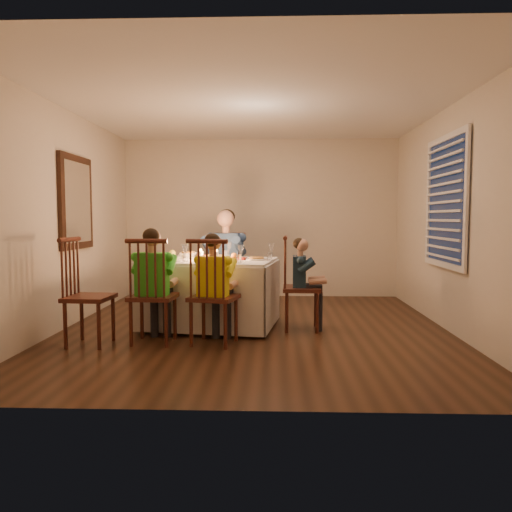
{
  "coord_description": "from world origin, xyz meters",
  "views": [
    {
      "loc": [
        0.22,
        -5.8,
        1.32
      ],
      "look_at": [
        0.01,
        0.15,
        0.85
      ],
      "focal_mm": 35.0,
      "sensor_mm": 36.0,
      "label": 1
    }
  ],
  "objects_px": {
    "adult": "(226,313)",
    "chair_near_right": "(214,344)",
    "child_yellow": "(214,344)",
    "serving_bowl": "(188,255)",
    "child_green": "(154,343)",
    "child_teal": "(301,330)",
    "chair_extra": "(91,344)",
    "chair_end": "(301,330)",
    "chair_near_left": "(154,343)",
    "chair_adult": "(226,313)",
    "dining_table": "(209,279)"
  },
  "relations": [
    {
      "from": "chair_near_left",
      "to": "child_green",
      "type": "height_order",
      "value": "child_green"
    },
    {
      "from": "chair_near_left",
      "to": "chair_near_right",
      "type": "xyz_separation_m",
      "value": [
        0.64,
        -0.02,
        0.0
      ]
    },
    {
      "from": "chair_near_right",
      "to": "chair_end",
      "type": "bearing_deg",
      "value": -130.19
    },
    {
      "from": "chair_end",
      "to": "child_teal",
      "type": "bearing_deg",
      "value": 0.0
    },
    {
      "from": "adult",
      "to": "child_green",
      "type": "relative_size",
      "value": 1.18
    },
    {
      "from": "dining_table",
      "to": "child_yellow",
      "type": "xyz_separation_m",
      "value": [
        0.15,
        -0.84,
        -0.58
      ]
    },
    {
      "from": "chair_near_left",
      "to": "dining_table",
      "type": "bearing_deg",
      "value": -117.42
    },
    {
      "from": "chair_near_left",
      "to": "chair_end",
      "type": "distance_m",
      "value": 1.72
    },
    {
      "from": "dining_table",
      "to": "chair_extra",
      "type": "relative_size",
      "value": 1.53
    },
    {
      "from": "chair_near_left",
      "to": "chair_end",
      "type": "height_order",
      "value": "same"
    },
    {
      "from": "chair_extra",
      "to": "child_yellow",
      "type": "bearing_deg",
      "value": -83.19
    },
    {
      "from": "chair_near_right",
      "to": "chair_end",
      "type": "distance_m",
      "value": 1.18
    },
    {
      "from": "chair_adult",
      "to": "child_green",
      "type": "distance_m",
      "value": 1.78
    },
    {
      "from": "chair_end",
      "to": "child_green",
      "type": "distance_m",
      "value": 1.72
    },
    {
      "from": "dining_table",
      "to": "chair_near_left",
      "type": "bearing_deg",
      "value": -112.4
    },
    {
      "from": "adult",
      "to": "chair_near_left",
      "type": "bearing_deg",
      "value": -94.11
    },
    {
      "from": "chair_near_right",
      "to": "chair_extra",
      "type": "xyz_separation_m",
      "value": [
        -1.28,
        -0.07,
        0.0
      ]
    },
    {
      "from": "chair_near_right",
      "to": "serving_bowl",
      "type": "distance_m",
      "value": 1.58
    },
    {
      "from": "adult",
      "to": "child_green",
      "type": "xyz_separation_m",
      "value": [
        -0.6,
        -1.67,
        0.0
      ]
    },
    {
      "from": "child_teal",
      "to": "chair_extra",
      "type": "bearing_deg",
      "value": 111.07
    },
    {
      "from": "chair_near_right",
      "to": "child_green",
      "type": "relative_size",
      "value": 0.92
    },
    {
      "from": "chair_adult",
      "to": "chair_near_left",
      "type": "xyz_separation_m",
      "value": [
        -0.6,
        -1.67,
        0.0
      ]
    },
    {
      "from": "child_yellow",
      "to": "serving_bowl",
      "type": "distance_m",
      "value": 1.58
    },
    {
      "from": "dining_table",
      "to": "chair_end",
      "type": "height_order",
      "value": "dining_table"
    },
    {
      "from": "child_green",
      "to": "child_teal",
      "type": "xyz_separation_m",
      "value": [
        1.59,
        0.68,
        0.0
      ]
    },
    {
      "from": "chair_adult",
      "to": "chair_near_right",
      "type": "distance_m",
      "value": 1.7
    },
    {
      "from": "chair_extra",
      "to": "chair_adult",
      "type": "bearing_deg",
      "value": -31.39
    },
    {
      "from": "dining_table",
      "to": "chair_near_right",
      "type": "xyz_separation_m",
      "value": [
        0.15,
        -0.84,
        -0.58
      ]
    },
    {
      "from": "chair_adult",
      "to": "chair_near_right",
      "type": "relative_size",
      "value": 1.0
    },
    {
      "from": "dining_table",
      "to": "child_green",
      "type": "distance_m",
      "value": 1.11
    },
    {
      "from": "child_green",
      "to": "serving_bowl",
      "type": "height_order",
      "value": "serving_bowl"
    },
    {
      "from": "chair_near_left",
      "to": "child_teal",
      "type": "height_order",
      "value": "chair_near_left"
    },
    {
      "from": "serving_bowl",
      "to": "child_yellow",
      "type": "bearing_deg",
      "value": -68.99
    },
    {
      "from": "dining_table",
      "to": "chair_near_left",
      "type": "height_order",
      "value": "dining_table"
    },
    {
      "from": "adult",
      "to": "chair_near_right",
      "type": "bearing_deg",
      "value": -73.02
    },
    {
      "from": "dining_table",
      "to": "chair_end",
      "type": "distance_m",
      "value": 1.25
    },
    {
      "from": "dining_table",
      "to": "adult",
      "type": "relative_size",
      "value": 1.19
    },
    {
      "from": "chair_end",
      "to": "child_green",
      "type": "relative_size",
      "value": 0.92
    },
    {
      "from": "chair_adult",
      "to": "serving_bowl",
      "type": "distance_m",
      "value": 1.05
    },
    {
      "from": "chair_end",
      "to": "adult",
      "type": "xyz_separation_m",
      "value": [
        -0.99,
        1.0,
        0.0
      ]
    },
    {
      "from": "chair_adult",
      "to": "child_teal",
      "type": "xyz_separation_m",
      "value": [
        0.99,
        -1.0,
        0.0
      ]
    },
    {
      "from": "chair_adult",
      "to": "chair_extra",
      "type": "xyz_separation_m",
      "value": [
        -1.24,
        -1.77,
        0.0
      ]
    },
    {
      "from": "chair_adult",
      "to": "child_green",
      "type": "xyz_separation_m",
      "value": [
        -0.6,
        -1.67,
        0.0
      ]
    },
    {
      "from": "chair_extra",
      "to": "adult",
      "type": "relative_size",
      "value": 0.78
    },
    {
      "from": "dining_table",
      "to": "chair_near_right",
      "type": "relative_size",
      "value": 1.54
    },
    {
      "from": "chair_adult",
      "to": "chair_near_left",
      "type": "height_order",
      "value": "same"
    },
    {
      "from": "chair_near_right",
      "to": "adult",
      "type": "distance_m",
      "value": 1.7
    },
    {
      "from": "chair_end",
      "to": "serving_bowl",
      "type": "relative_size",
      "value": 5.03
    },
    {
      "from": "child_teal",
      "to": "chair_near_left",
      "type": "bearing_deg",
      "value": 115.02
    },
    {
      "from": "child_green",
      "to": "chair_near_right",
      "type": "bearing_deg",
      "value": -178.9
    }
  ]
}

